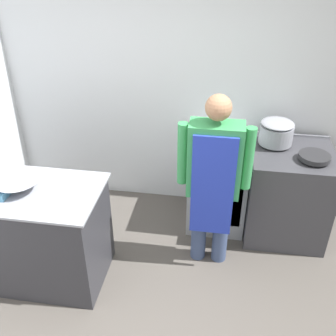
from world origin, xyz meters
The scene contains 10 objects.
ground_plane centered at (0.00, 0.00, 0.00)m, with size 14.00×14.00×0.00m, color #4C4742.
wall_back centered at (0.00, 1.91, 1.35)m, with size 8.00×0.05×2.70m.
prep_counter centered at (-0.99, 0.51, 0.46)m, with size 1.31×0.72×0.92m.
stove centered at (1.26, 1.46, 0.46)m, with size 0.77×0.74×0.95m.
fridge_unit centered at (0.58, 1.54, 0.44)m, with size 0.58×0.65×0.88m.
person_cook centered at (0.54, 0.93, 0.93)m, with size 0.62×0.24×1.65m.
mixing_bowl centered at (-0.99, 0.50, 0.96)m, with size 0.35×0.35×0.09m.
small_bowl centered at (-1.22, 0.70, 0.95)m, with size 0.23×0.23×0.07m.
stock_pot centered at (1.09, 1.59, 1.06)m, with size 0.32×0.32×0.23m.
saute_pan centered at (1.41, 1.33, 0.97)m, with size 0.28×0.28×0.04m.
Camera 1 is at (0.59, -1.87, 2.72)m, focal length 42.00 mm.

